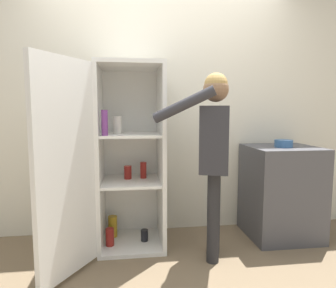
% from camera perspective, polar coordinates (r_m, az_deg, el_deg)
% --- Properties ---
extents(ground_plane, '(12.00, 12.00, 0.00)m').
position_cam_1_polar(ground_plane, '(2.45, 1.68, -24.12)').
color(ground_plane, '#7A664C').
extents(wall_back, '(7.00, 0.06, 2.55)m').
position_cam_1_polar(wall_back, '(3.08, -1.20, 6.96)').
color(wall_back, silver).
rests_on(wall_back, ground_plane).
extents(refrigerator, '(0.93, 1.09, 1.66)m').
position_cam_1_polar(refrigerator, '(2.68, -9.42, -2.86)').
color(refrigerator, white).
rests_on(refrigerator, ground_plane).
extents(person, '(0.70, 0.51, 1.55)m').
position_cam_1_polar(person, '(2.48, 8.75, 0.28)').
color(person, '#262628').
rests_on(person, ground_plane).
extents(counter, '(0.65, 0.61, 0.90)m').
position_cam_1_polar(counter, '(3.19, 20.70, -8.48)').
color(counter, '#4C4C51').
rests_on(counter, ground_plane).
extents(bowl, '(0.17, 0.17, 0.07)m').
position_cam_1_polar(bowl, '(3.05, 21.15, 0.08)').
color(bowl, '#335B8E').
rests_on(bowl, counter).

